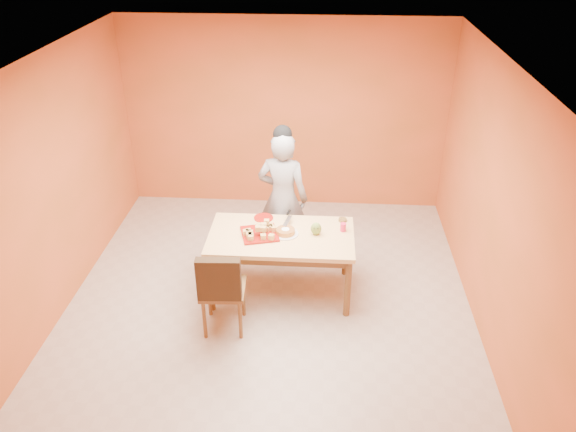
# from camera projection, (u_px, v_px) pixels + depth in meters

# --- Properties ---
(floor) EXTENTS (5.00, 5.00, 0.00)m
(floor) POSITION_uv_depth(u_px,v_px,m) (269.00, 304.00, 6.31)
(floor) COLOR #B9AE9E
(floor) RESTS_ON ground
(ceiling) EXTENTS (5.00, 5.00, 0.00)m
(ceiling) POSITION_uv_depth(u_px,v_px,m) (264.00, 64.00, 4.99)
(ceiling) COLOR white
(ceiling) RESTS_ON wall_back
(wall_back) EXTENTS (4.50, 0.00, 4.50)m
(wall_back) POSITION_uv_depth(u_px,v_px,m) (285.00, 116.00, 7.82)
(wall_back) COLOR #DE5F33
(wall_back) RESTS_ON floor
(wall_left) EXTENTS (0.00, 5.00, 5.00)m
(wall_left) POSITION_uv_depth(u_px,v_px,m) (50.00, 191.00, 5.78)
(wall_left) COLOR #DE5F33
(wall_left) RESTS_ON floor
(wall_right) EXTENTS (0.00, 5.00, 5.00)m
(wall_right) POSITION_uv_depth(u_px,v_px,m) (494.00, 205.00, 5.52)
(wall_right) COLOR #DE5F33
(wall_right) RESTS_ON floor
(dining_table) EXTENTS (1.60, 0.90, 0.76)m
(dining_table) POSITION_uv_depth(u_px,v_px,m) (281.00, 242.00, 6.21)
(dining_table) COLOR #ECB57C
(dining_table) RESTS_ON floor
(dining_chair) EXTENTS (0.48, 0.55, 0.99)m
(dining_chair) POSITION_uv_depth(u_px,v_px,m) (223.00, 288.00, 5.73)
(dining_chair) COLOR brown
(dining_chair) RESTS_ON floor
(pastry_pile) EXTENTS (0.35, 0.35, 0.11)m
(pastry_pile) POSITION_uv_depth(u_px,v_px,m) (259.00, 229.00, 6.13)
(pastry_pile) COLOR #DCB75E
(pastry_pile) RESTS_ON pastry_platter
(person) EXTENTS (0.68, 0.51, 1.69)m
(person) POSITION_uv_depth(u_px,v_px,m) (283.00, 198.00, 6.74)
(person) COLOR gray
(person) RESTS_ON floor
(pastry_platter) EXTENTS (0.47, 0.47, 0.02)m
(pastry_platter) POSITION_uv_depth(u_px,v_px,m) (260.00, 234.00, 6.16)
(pastry_platter) COLOR maroon
(pastry_platter) RESTS_ON dining_table
(red_dinner_plate) EXTENTS (0.28, 0.28, 0.01)m
(red_dinner_plate) POSITION_uv_depth(u_px,v_px,m) (264.00, 218.00, 6.48)
(red_dinner_plate) COLOR maroon
(red_dinner_plate) RESTS_ON dining_table
(white_cake_plate) EXTENTS (0.35, 0.35, 0.01)m
(white_cake_plate) POSITION_uv_depth(u_px,v_px,m) (285.00, 234.00, 6.18)
(white_cake_plate) COLOR silver
(white_cake_plate) RESTS_ON dining_table
(sponge_cake) EXTENTS (0.27, 0.27, 0.05)m
(sponge_cake) POSITION_uv_depth(u_px,v_px,m) (285.00, 231.00, 6.16)
(sponge_cake) COLOR orange
(sponge_cake) RESTS_ON white_cake_plate
(cake_server) EXTENTS (0.10, 0.25, 0.01)m
(cake_server) POSITION_uv_depth(u_px,v_px,m) (287.00, 221.00, 6.30)
(cake_server) COLOR silver
(cake_server) RESTS_ON sponge_cake
(egg_ornament) EXTENTS (0.13, 0.12, 0.15)m
(egg_ornament) POSITION_uv_depth(u_px,v_px,m) (316.00, 229.00, 6.14)
(egg_ornament) COLOR olive
(egg_ornament) RESTS_ON dining_table
(magenta_glass) EXTENTS (0.07, 0.07, 0.09)m
(magenta_glass) POSITION_uv_depth(u_px,v_px,m) (343.00, 227.00, 6.22)
(magenta_glass) COLOR #DC214C
(magenta_glass) RESTS_ON dining_table
(checker_tin) EXTENTS (0.12, 0.12, 0.03)m
(checker_tin) POSITION_uv_depth(u_px,v_px,m) (343.00, 220.00, 6.42)
(checker_tin) COLOR #3C2510
(checker_tin) RESTS_ON dining_table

